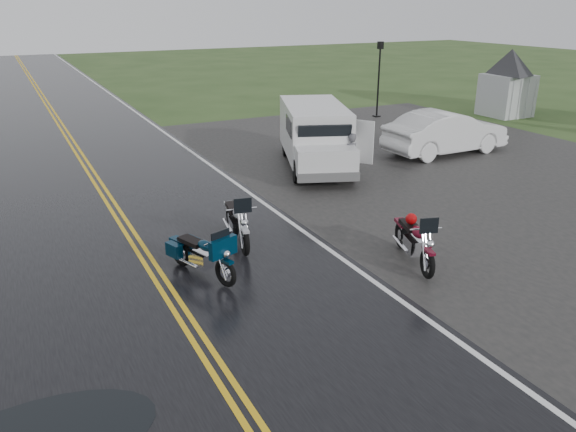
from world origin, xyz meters
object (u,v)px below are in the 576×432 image
object	(u,v)px
motorcycle_silver	(244,231)
lamp_post_far_right	(379,80)
visitor_center	(510,66)
motorcycle_red	(429,252)
motorcycle_teal	(225,262)
sedan_white	(446,133)
van_white	(298,150)
person_at_van	(350,158)

from	to	relation	value
motorcycle_silver	lamp_post_far_right	size ratio (longest dim) A/B	0.60
visitor_center	motorcycle_red	bearing A→B (deg)	-141.21
visitor_center	motorcycle_silver	bearing A→B (deg)	-152.15
motorcycle_silver	motorcycle_red	bearing A→B (deg)	-32.88
motorcycle_teal	visitor_center	bearing A→B (deg)	9.67
motorcycle_silver	sedan_white	world-z (taller)	sedan_white
visitor_center	motorcycle_teal	xyz separation A→B (m)	(-18.92, -10.70, -1.82)
visitor_center	motorcycle_red	distance (m)	19.55
van_white	motorcycle_silver	bearing A→B (deg)	-108.97
motorcycle_teal	motorcycle_silver	size ratio (longest dim) A/B	0.91
motorcycle_silver	lamp_post_far_right	world-z (taller)	lamp_post_far_right
person_at_van	motorcycle_teal	bearing A→B (deg)	27.21
van_white	lamp_post_far_right	world-z (taller)	lamp_post_far_right
van_white	lamp_post_far_right	distance (m)	11.56
motorcycle_red	sedan_white	distance (m)	10.61
visitor_center	lamp_post_far_right	bearing A→B (deg)	156.89
motorcycle_red	person_at_van	bearing A→B (deg)	88.79
sedan_white	visitor_center	bearing A→B (deg)	-60.94
motorcycle_red	lamp_post_far_right	xyz separation A→B (m)	(9.27, 14.72, 1.19)
visitor_center	motorcycle_silver	xyz separation A→B (m)	(-18.02, -9.52, -1.76)
van_white	motorcycle_red	bearing A→B (deg)	-75.08
motorcycle_red	person_at_van	world-z (taller)	person_at_van
visitor_center	motorcycle_teal	world-z (taller)	visitor_center
person_at_van	motorcycle_silver	bearing A→B (deg)	24.04
person_at_van	lamp_post_far_right	xyz separation A→B (m)	(6.99, 8.35, 1.05)
person_at_van	sedan_white	distance (m)	5.19
motorcycle_silver	sedan_white	bearing A→B (deg)	36.76
van_white	lamp_post_far_right	size ratio (longest dim) A/B	1.50
motorcycle_silver	person_at_van	bearing A→B (deg)	46.24
motorcycle_red	sedan_white	xyz separation A→B (m)	(7.30, 7.69, 0.17)
lamp_post_far_right	person_at_van	bearing A→B (deg)	-129.92
visitor_center	sedan_white	xyz separation A→B (m)	(-7.88, -4.50, -1.61)
person_at_van	lamp_post_far_right	world-z (taller)	lamp_post_far_right
visitor_center	motorcycle_silver	world-z (taller)	visitor_center
motorcycle_red	motorcycle_teal	xyz separation A→B (m)	(-3.74, 1.50, -0.04)
motorcycle_silver	motorcycle_teal	bearing A→B (deg)	-116.98
motorcycle_red	motorcycle_silver	xyz separation A→B (m)	(-2.84, 2.68, 0.02)
motorcycle_teal	sedan_white	world-z (taller)	sedan_white
motorcycle_teal	lamp_post_far_right	distance (m)	18.59
person_at_van	sedan_white	size ratio (longest dim) A/B	0.32
lamp_post_far_right	visitor_center	bearing A→B (deg)	-23.11
visitor_center	lamp_post_far_right	distance (m)	6.45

